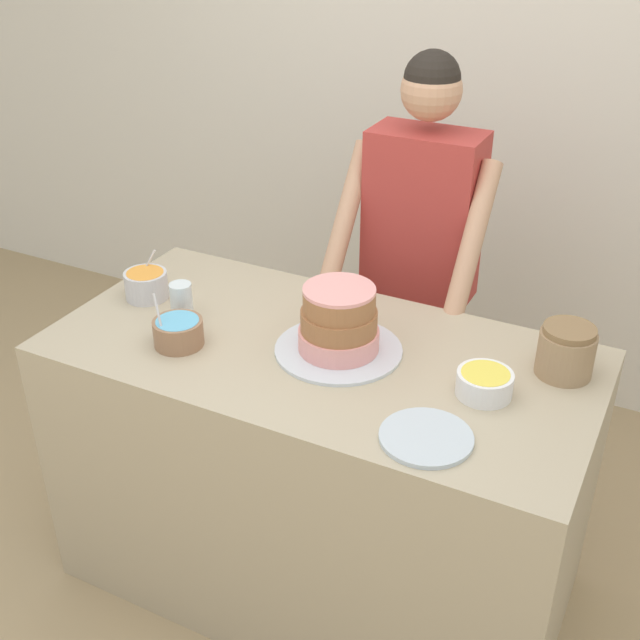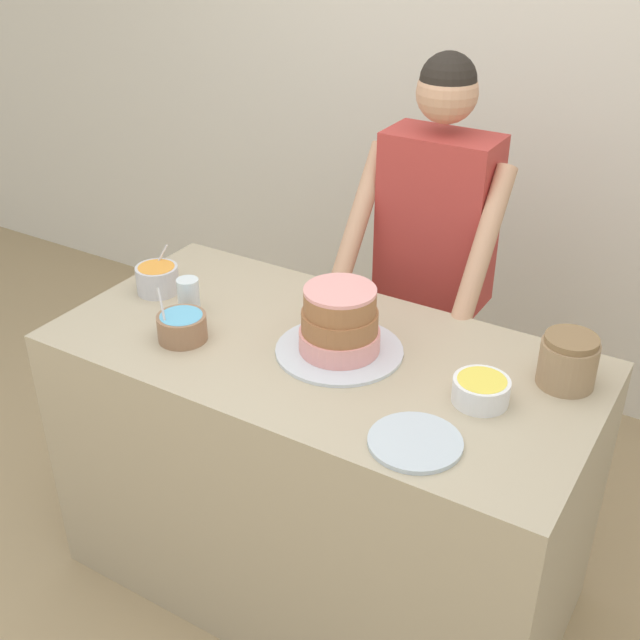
{
  "view_description": "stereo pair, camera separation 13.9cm",
  "coord_description": "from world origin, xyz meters",
  "px_view_note": "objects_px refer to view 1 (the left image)",
  "views": [
    {
      "loc": [
        0.87,
        -1.32,
        2.07
      ],
      "look_at": [
        0.02,
        0.34,
        1.0
      ],
      "focal_mm": 45.0,
      "sensor_mm": 36.0,
      "label": 1
    },
    {
      "loc": [
        0.99,
        -1.25,
        2.07
      ],
      "look_at": [
        0.02,
        0.34,
        1.0
      ],
      "focal_mm": 45.0,
      "sensor_mm": 36.0,
      "label": 2
    }
  ],
  "objects_px": {
    "frosting_bowl_blue": "(178,331)",
    "ceramic_plate": "(426,437)",
    "cake": "(339,324)",
    "drinking_glass": "(182,302)",
    "frosting_bowl_yellow": "(485,383)",
    "frosting_bowl_orange": "(146,284)",
    "stoneware_jar": "(566,351)",
    "person_baker": "(420,242)"
  },
  "relations": [
    {
      "from": "cake",
      "to": "stoneware_jar",
      "type": "height_order",
      "value": "cake"
    },
    {
      "from": "drinking_glass",
      "to": "stoneware_jar",
      "type": "xyz_separation_m",
      "value": [
        1.07,
        0.22,
        0.01
      ]
    },
    {
      "from": "frosting_bowl_yellow",
      "to": "stoneware_jar",
      "type": "bearing_deg",
      "value": 50.06
    },
    {
      "from": "person_baker",
      "to": "frosting_bowl_blue",
      "type": "xyz_separation_m",
      "value": [
        -0.41,
        -0.81,
        -0.03
      ]
    },
    {
      "from": "frosting_bowl_orange",
      "to": "drinking_glass",
      "type": "distance_m",
      "value": 0.19
    },
    {
      "from": "frosting_bowl_blue",
      "to": "drinking_glass",
      "type": "bearing_deg",
      "value": 120.98
    },
    {
      "from": "frosting_bowl_orange",
      "to": "drinking_glass",
      "type": "bearing_deg",
      "value": -20.09
    },
    {
      "from": "frosting_bowl_yellow",
      "to": "drinking_glass",
      "type": "height_order",
      "value": "drinking_glass"
    },
    {
      "from": "person_baker",
      "to": "frosting_bowl_orange",
      "type": "xyz_separation_m",
      "value": [
        -0.67,
        -0.62,
        -0.03
      ]
    },
    {
      "from": "cake",
      "to": "frosting_bowl_yellow",
      "type": "bearing_deg",
      "value": -2.66
    },
    {
      "from": "frosting_bowl_orange",
      "to": "cake",
      "type": "bearing_deg",
      "value": -1.47
    },
    {
      "from": "frosting_bowl_yellow",
      "to": "stoneware_jar",
      "type": "distance_m",
      "value": 0.25
    },
    {
      "from": "frosting_bowl_yellow",
      "to": "frosting_bowl_orange",
      "type": "relative_size",
      "value": 1.04
    },
    {
      "from": "frosting_bowl_blue",
      "to": "person_baker",
      "type": "bearing_deg",
      "value": 62.91
    },
    {
      "from": "person_baker",
      "to": "frosting_bowl_blue",
      "type": "distance_m",
      "value": 0.91
    },
    {
      "from": "drinking_glass",
      "to": "ceramic_plate",
      "type": "distance_m",
      "value": 0.87
    },
    {
      "from": "cake",
      "to": "drinking_glass",
      "type": "bearing_deg",
      "value": -174.23
    },
    {
      "from": "ceramic_plate",
      "to": "stoneware_jar",
      "type": "bearing_deg",
      "value": 62.48
    },
    {
      "from": "person_baker",
      "to": "stoneware_jar",
      "type": "distance_m",
      "value": 0.75
    },
    {
      "from": "ceramic_plate",
      "to": "drinking_glass",
      "type": "bearing_deg",
      "value": 165.95
    },
    {
      "from": "frosting_bowl_yellow",
      "to": "frosting_bowl_orange",
      "type": "distance_m",
      "value": 1.09
    },
    {
      "from": "frosting_bowl_orange",
      "to": "ceramic_plate",
      "type": "bearing_deg",
      "value": -15.15
    },
    {
      "from": "cake",
      "to": "frosting_bowl_yellow",
      "type": "xyz_separation_m",
      "value": [
        0.42,
        -0.02,
        -0.05
      ]
    },
    {
      "from": "frosting_bowl_orange",
      "to": "frosting_bowl_blue",
      "type": "relative_size",
      "value": 0.85
    },
    {
      "from": "person_baker",
      "to": "frosting_bowl_blue",
      "type": "height_order",
      "value": "person_baker"
    },
    {
      "from": "frosting_bowl_blue",
      "to": "ceramic_plate",
      "type": "height_order",
      "value": "frosting_bowl_blue"
    },
    {
      "from": "cake",
      "to": "frosting_bowl_yellow",
      "type": "distance_m",
      "value": 0.42
    },
    {
      "from": "person_baker",
      "to": "frosting_bowl_blue",
      "type": "relative_size",
      "value": 9.62
    },
    {
      "from": "person_baker",
      "to": "frosting_bowl_yellow",
      "type": "xyz_separation_m",
      "value": [
        0.43,
        -0.66,
        -0.04
      ]
    },
    {
      "from": "frosting_bowl_blue",
      "to": "frosting_bowl_yellow",
      "type": "bearing_deg",
      "value": 10.16
    },
    {
      "from": "person_baker",
      "to": "frosting_bowl_orange",
      "type": "bearing_deg",
      "value": -137.09
    },
    {
      "from": "stoneware_jar",
      "to": "frosting_bowl_orange",
      "type": "bearing_deg",
      "value": -173.02
    },
    {
      "from": "ceramic_plate",
      "to": "frosting_bowl_blue",
      "type": "bearing_deg",
      "value": 173.27
    },
    {
      "from": "frosting_bowl_yellow",
      "to": "stoneware_jar",
      "type": "height_order",
      "value": "stoneware_jar"
    },
    {
      "from": "cake",
      "to": "frosting_bowl_orange",
      "type": "xyz_separation_m",
      "value": [
        -0.67,
        0.02,
        -0.04
      ]
    },
    {
      "from": "drinking_glass",
      "to": "person_baker",
      "type": "bearing_deg",
      "value": 54.78
    },
    {
      "from": "ceramic_plate",
      "to": "stoneware_jar",
      "type": "distance_m",
      "value": 0.49
    },
    {
      "from": "drinking_glass",
      "to": "frosting_bowl_yellow",
      "type": "bearing_deg",
      "value": 1.88
    },
    {
      "from": "frosting_bowl_yellow",
      "to": "frosting_bowl_blue",
      "type": "bearing_deg",
      "value": -169.84
    },
    {
      "from": "frosting_bowl_yellow",
      "to": "stoneware_jar",
      "type": "relative_size",
      "value": 0.97
    },
    {
      "from": "cake",
      "to": "ceramic_plate",
      "type": "relative_size",
      "value": 1.59
    },
    {
      "from": "frosting_bowl_orange",
      "to": "drinking_glass",
      "type": "relative_size",
      "value": 1.18
    }
  ]
}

